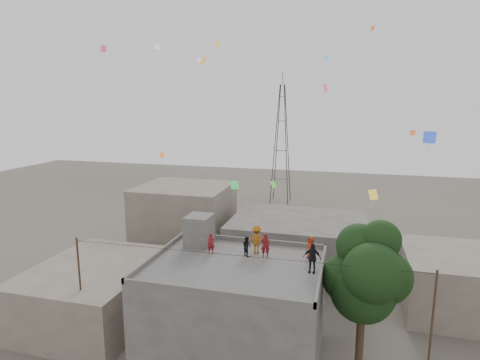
% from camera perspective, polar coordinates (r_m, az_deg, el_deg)
% --- Properties ---
extents(ground, '(140.00, 140.00, 0.00)m').
position_cam_1_polar(ground, '(26.79, -0.68, -24.06)').
color(ground, '#4B443D').
rests_on(ground, ground).
extents(main_building, '(10.00, 8.00, 6.10)m').
position_cam_1_polar(main_building, '(25.16, -0.70, -18.36)').
color(main_building, '#4C4947').
rests_on(main_building, ground).
extents(parapet, '(10.00, 8.00, 0.30)m').
position_cam_1_polar(parapet, '(23.76, -0.72, -11.62)').
color(parapet, '#4C4947').
rests_on(parapet, main_building).
extents(stair_head_box, '(1.60, 1.80, 2.00)m').
position_cam_1_polar(stair_head_box, '(26.74, -5.83, -7.12)').
color(stair_head_box, '#4C4947').
rests_on(stair_head_box, main_building).
extents(neighbor_west, '(8.00, 10.00, 4.00)m').
position_cam_1_polar(neighbor_west, '(31.66, -19.81, -14.71)').
color(neighbor_west, '#655B50').
rests_on(neighbor_west, ground).
extents(neighbor_north, '(12.00, 9.00, 5.00)m').
position_cam_1_polar(neighbor_north, '(37.59, 8.24, -9.17)').
color(neighbor_north, '#4C4947').
rests_on(neighbor_north, ground).
extents(neighbor_northwest, '(9.00, 8.00, 7.00)m').
position_cam_1_polar(neighbor_northwest, '(42.12, -7.86, -5.51)').
color(neighbor_northwest, '#655B50').
rests_on(neighbor_northwest, ground).
extents(neighbor_east, '(7.00, 8.00, 4.40)m').
position_cam_1_polar(neighbor_east, '(34.69, 27.92, -12.70)').
color(neighbor_east, '#655B50').
rests_on(neighbor_east, ground).
extents(tree, '(4.90, 4.60, 9.10)m').
position_cam_1_polar(tree, '(23.62, 17.62, -12.70)').
color(tree, black).
rests_on(tree, ground).
extents(utility_line, '(20.12, 0.62, 7.40)m').
position_cam_1_polar(utility_line, '(23.62, -0.35, -18.31)').
color(utility_line, black).
rests_on(utility_line, ground).
extents(transmission_tower, '(2.97, 2.97, 20.01)m').
position_cam_1_polar(transmission_tower, '(62.22, 5.90, 5.11)').
color(transmission_tower, black).
rests_on(transmission_tower, ground).
extents(person_red_adult, '(0.61, 0.47, 1.48)m').
position_cam_1_polar(person_red_adult, '(24.74, 3.62, -9.24)').
color(person_red_adult, maroon).
rests_on(person_red_adult, main_building).
extents(person_orange_child, '(0.78, 0.78, 1.36)m').
position_cam_1_polar(person_orange_child, '(24.92, 10.03, -9.38)').
color(person_orange_child, '#9F2E12').
rests_on(person_orange_child, main_building).
extents(person_dark_child, '(0.76, 0.74, 1.24)m').
position_cam_1_polar(person_dark_child, '(24.89, 0.97, -9.39)').
color(person_dark_child, black).
rests_on(person_dark_child, main_building).
extents(person_dark_adult, '(1.02, 0.48, 1.69)m').
position_cam_1_polar(person_dark_adult, '(22.87, 10.21, -10.85)').
color(person_dark_adult, black).
rests_on(person_dark_adult, main_building).
extents(person_orange_adult, '(1.21, 0.76, 1.79)m').
position_cam_1_polar(person_orange_adult, '(25.23, 2.41, -8.44)').
color(person_orange_adult, '#9E5112').
rests_on(person_orange_adult, main_building).
extents(person_red_child, '(0.57, 0.54, 1.31)m').
position_cam_1_polar(person_red_child, '(25.26, -4.13, -9.02)').
color(person_red_child, maroon).
rests_on(person_red_child, main_building).
extents(kites, '(20.56, 17.15, 10.88)m').
position_cam_1_polar(kites, '(27.08, 4.75, 10.47)').
color(kites, orange).
rests_on(kites, ground).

